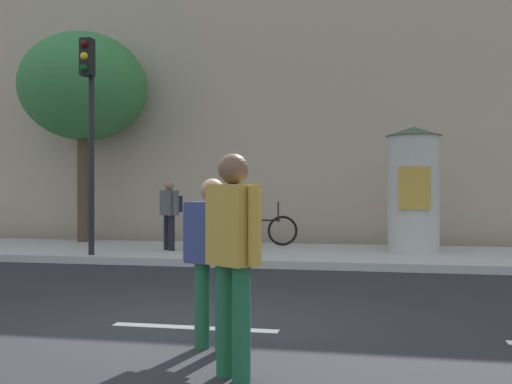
{
  "coord_description": "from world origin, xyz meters",
  "views": [
    {
      "loc": [
        1.94,
        -6.12,
        1.43
      ],
      "look_at": [
        0.25,
        2.0,
        1.43
      ],
      "focal_mm": 42.59,
      "sensor_mm": 36.0,
      "label": 1
    }
  ],
  "objects_px": {
    "pedestrian_in_red_top": "(170,209)",
    "bicycle_leaning": "(261,229)",
    "pedestrian_with_bag": "(233,248)",
    "street_tree": "(83,87)",
    "traffic_light": "(89,110)",
    "pedestrian_in_dark_shirt": "(214,247)",
    "poster_column": "(413,188)"
  },
  "relations": [
    {
      "from": "street_tree",
      "to": "traffic_light",
      "type": "bearing_deg",
      "value": -60.54
    },
    {
      "from": "traffic_light",
      "to": "pedestrian_in_dark_shirt",
      "type": "xyz_separation_m",
      "value": [
        4.34,
        -6.04,
        -2.17
      ]
    },
    {
      "from": "traffic_light",
      "to": "pedestrian_with_bag",
      "type": "relative_size",
      "value": 2.55
    },
    {
      "from": "pedestrian_with_bag",
      "to": "bicycle_leaning",
      "type": "relative_size",
      "value": 0.98
    },
    {
      "from": "pedestrian_in_dark_shirt",
      "to": "bicycle_leaning",
      "type": "height_order",
      "value": "pedestrian_in_dark_shirt"
    },
    {
      "from": "street_tree",
      "to": "pedestrian_in_red_top",
      "type": "distance_m",
      "value": 4.67
    },
    {
      "from": "traffic_light",
      "to": "bicycle_leaning",
      "type": "bearing_deg",
      "value": 44.5
    },
    {
      "from": "poster_column",
      "to": "pedestrian_in_dark_shirt",
      "type": "distance_m",
      "value": 8.45
    },
    {
      "from": "pedestrian_in_red_top",
      "to": "traffic_light",
      "type": "bearing_deg",
      "value": -131.89
    },
    {
      "from": "poster_column",
      "to": "bicycle_leaning",
      "type": "xyz_separation_m",
      "value": [
        -3.52,
        0.82,
        -0.98
      ]
    },
    {
      "from": "pedestrian_in_dark_shirt",
      "to": "pedestrian_with_bag",
      "type": "xyz_separation_m",
      "value": [
        0.38,
        -0.82,
        0.08
      ]
    },
    {
      "from": "poster_column",
      "to": "pedestrian_in_dark_shirt",
      "type": "bearing_deg",
      "value": -104.84
    },
    {
      "from": "pedestrian_with_bag",
      "to": "traffic_light",
      "type": "bearing_deg",
      "value": 124.51
    },
    {
      "from": "poster_column",
      "to": "street_tree",
      "type": "xyz_separation_m",
      "value": [
        -8.27,
        1.04,
        2.65
      ]
    },
    {
      "from": "traffic_light",
      "to": "street_tree",
      "type": "bearing_deg",
      "value": 119.46
    },
    {
      "from": "traffic_light",
      "to": "bicycle_leaning",
      "type": "height_order",
      "value": "traffic_light"
    },
    {
      "from": "traffic_light",
      "to": "pedestrian_in_red_top",
      "type": "bearing_deg",
      "value": 48.11
    },
    {
      "from": "pedestrian_with_bag",
      "to": "pedestrian_in_red_top",
      "type": "height_order",
      "value": "pedestrian_with_bag"
    },
    {
      "from": "pedestrian_with_bag",
      "to": "bicycle_leaning",
      "type": "height_order",
      "value": "pedestrian_with_bag"
    },
    {
      "from": "pedestrian_in_red_top",
      "to": "bicycle_leaning",
      "type": "height_order",
      "value": "pedestrian_in_red_top"
    },
    {
      "from": "traffic_light",
      "to": "pedestrian_in_red_top",
      "type": "height_order",
      "value": "traffic_light"
    },
    {
      "from": "pedestrian_in_dark_shirt",
      "to": "street_tree",
      "type": "bearing_deg",
      "value": 123.63
    },
    {
      "from": "pedestrian_with_bag",
      "to": "street_tree",
      "type": "bearing_deg",
      "value": 122.98
    },
    {
      "from": "bicycle_leaning",
      "to": "pedestrian_in_dark_shirt",
      "type": "bearing_deg",
      "value": -81.38
    },
    {
      "from": "street_tree",
      "to": "pedestrian_in_red_top",
      "type": "height_order",
      "value": "street_tree"
    },
    {
      "from": "poster_column",
      "to": "pedestrian_in_red_top",
      "type": "relative_size",
      "value": 1.76
    },
    {
      "from": "pedestrian_with_bag",
      "to": "pedestrian_in_red_top",
      "type": "xyz_separation_m",
      "value": [
        -3.48,
        8.25,
        0.06
      ]
    },
    {
      "from": "poster_column",
      "to": "bicycle_leaning",
      "type": "distance_m",
      "value": 3.74
    },
    {
      "from": "street_tree",
      "to": "pedestrian_with_bag",
      "type": "height_order",
      "value": "street_tree"
    },
    {
      "from": "traffic_light",
      "to": "pedestrian_in_dark_shirt",
      "type": "bearing_deg",
      "value": -54.34
    },
    {
      "from": "poster_column",
      "to": "street_tree",
      "type": "relative_size",
      "value": 0.5
    },
    {
      "from": "pedestrian_with_bag",
      "to": "bicycle_leaning",
      "type": "xyz_separation_m",
      "value": [
        -1.74,
        9.79,
        -0.46
      ]
    }
  ]
}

